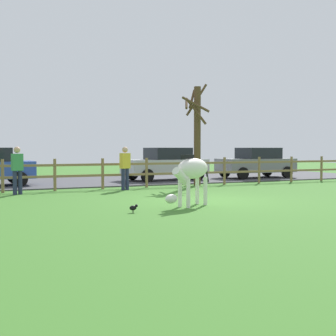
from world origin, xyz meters
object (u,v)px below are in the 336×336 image
at_px(bare_tree, 197,131).
at_px(parked_car_grey, 256,162).
at_px(zebra, 191,172).
at_px(parked_car_silver, 166,164).
at_px(visitor_left_of_tree, 125,166).
at_px(crow_on_grass, 133,208).
at_px(visitor_right_of_tree, 17,168).

xyz_separation_m(bare_tree, parked_car_grey, (4.83, 2.53, -1.46)).
height_order(zebra, parked_car_silver, parked_car_silver).
bearing_deg(visitor_left_of_tree, parked_car_grey, 21.53).
bearing_deg(bare_tree, parked_car_silver, 93.58).
distance_m(crow_on_grass, visitor_right_of_tree, 6.16).
relative_size(bare_tree, parked_car_grey, 1.09).
bearing_deg(parked_car_silver, bare_tree, -86.42).
xyz_separation_m(zebra, visitor_right_of_tree, (-4.02, 5.18, -0.02)).
height_order(parked_car_grey, visitor_right_of_tree, visitor_right_of_tree).
distance_m(bare_tree, zebra, 7.04).
height_order(crow_on_grass, visitor_left_of_tree, visitor_left_of_tree).
relative_size(parked_car_silver, visitor_left_of_tree, 2.51).
bearing_deg(crow_on_grass, parked_car_silver, 62.06).
relative_size(crow_on_grass, visitor_right_of_tree, 0.13).
bearing_deg(visitor_right_of_tree, parked_car_silver, 27.51).
relative_size(visitor_left_of_tree, visitor_right_of_tree, 1.00).
height_order(visitor_left_of_tree, visitor_right_of_tree, same).
xyz_separation_m(parked_car_grey, visitor_left_of_tree, (-8.27, -3.26, 0.06)).
distance_m(bare_tree, parked_car_grey, 5.64).
bearing_deg(crow_on_grass, visitor_right_of_tree, 110.75).
bearing_deg(parked_car_grey, bare_tree, -152.34).
height_order(bare_tree, parked_car_silver, bare_tree).
height_order(zebra, parked_car_grey, parked_car_grey).
xyz_separation_m(bare_tree, parked_car_silver, (-0.18, 2.87, -1.46)).
distance_m(crow_on_grass, parked_car_silver, 10.72).
bearing_deg(parked_car_grey, zebra, -133.58).
bearing_deg(crow_on_grass, bare_tree, 51.73).
height_order(bare_tree, visitor_left_of_tree, bare_tree).
xyz_separation_m(bare_tree, visitor_right_of_tree, (-7.35, -0.87, -1.39)).
bearing_deg(bare_tree, zebra, -118.88).
relative_size(zebra, parked_car_grey, 0.45).
distance_m(zebra, parked_car_silver, 9.46).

